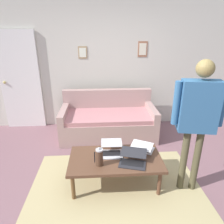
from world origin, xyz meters
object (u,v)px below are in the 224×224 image
couch (108,121)px  coffee_table (115,160)px  interior_door (20,82)px  laptop_center (143,148)px  laptop_left (133,160)px  french_press (99,157)px  person_standing (198,113)px  laptop_right (112,150)px

couch → coffee_table: 1.44m
interior_door → laptop_center: size_ratio=5.21×
coffee_table → laptop_center: size_ratio=3.16×
laptop_left → laptop_center: bearing=-123.5°
couch → french_press: 1.61m
french_press → person_standing: 1.31m
interior_door → laptop_left: interior_door is taller
laptop_left → laptop_center: (-0.19, -0.28, 0.00)m
coffee_table → laptop_left: 0.26m
interior_door → french_press: interior_door is taller
couch → laptop_center: size_ratio=4.68×
couch → french_press: couch is taller
coffee_table → french_press: size_ratio=4.79×
laptop_right → person_standing: size_ratio=0.21×
interior_door → laptop_left: 3.00m
laptop_right → laptop_left: bearing=136.6°
couch → laptop_center: bearing=108.6°
laptop_right → french_press: 0.32m
interior_door → coffee_table: 2.79m
couch → french_press: bearing=83.3°
laptop_center → laptop_right: laptop_center is taller
laptop_center → person_standing: size_ratio=0.23×
person_standing → french_press: bearing=-1.3°
couch → laptop_left: (-0.25, 1.56, 0.14)m
laptop_left → french_press: size_ratio=1.59×
couch → french_press: (0.19, 1.58, 0.22)m
interior_door → french_press: bearing=127.4°
laptop_center → person_standing: 0.92m
couch → laptop_right: 1.33m
interior_door → laptop_right: interior_door is taller
interior_door → laptop_right: 2.65m
laptop_right → person_standing: bearing=163.8°
coffee_table → french_press: (0.21, 0.14, 0.16)m
laptop_right → french_press: size_ratio=1.37×
couch → laptop_right: (0.01, 1.32, 0.15)m
interior_door → laptop_left: bearing=134.3°
couch → coffee_table: size_ratio=1.48×
coffee_table → person_standing: size_ratio=0.72×
laptop_left → laptop_right: 0.36m
coffee_table → person_standing: person_standing is taller
laptop_center → couch: bearing=-71.4°
interior_door → person_standing: 3.53m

